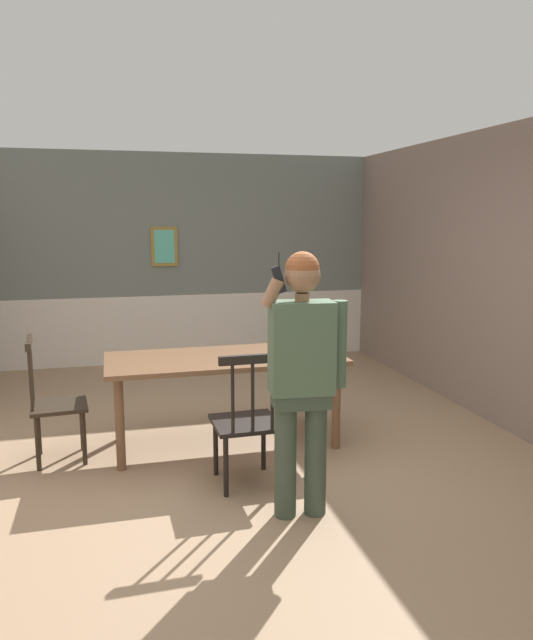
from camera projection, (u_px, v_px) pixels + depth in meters
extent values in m
plane|color=#9E7F60|center=(231.00, 475.00, 4.48)|extent=(8.25, 8.25, 0.00)
cube|color=slate|center=(175.00, 225.00, 7.77)|extent=(5.25, 0.12, 1.81)
cube|color=silver|center=(178.00, 328.00, 8.00)|extent=(5.25, 0.14, 0.88)
cube|color=silver|center=(177.00, 295.00, 7.90)|extent=(5.25, 0.05, 0.06)
cube|color=olive|center=(164.00, 246.00, 7.70)|extent=(0.33, 0.03, 0.50)
cube|color=#58C6B0|center=(164.00, 246.00, 7.69)|extent=(0.25, 0.01, 0.42)
cube|color=brown|center=(225.00, 359.00, 4.97)|extent=(1.93, 0.86, 0.04)
cylinder|color=brown|center=(120.00, 424.00, 4.51)|extent=(0.07, 0.07, 0.72)
cylinder|color=brown|center=(336.00, 406.00, 4.94)|extent=(0.07, 0.07, 0.72)
cylinder|color=brown|center=(118.00, 399.00, 5.13)|extent=(0.07, 0.07, 0.72)
cylinder|color=brown|center=(311.00, 385.00, 5.56)|extent=(0.07, 0.07, 0.72)
cube|color=black|center=(245.00, 423.00, 4.29)|extent=(0.47, 0.47, 0.03)
cube|color=black|center=(252.00, 359.00, 4.00)|extent=(0.46, 0.05, 0.06)
cylinder|color=black|center=(233.00, 395.00, 4.00)|extent=(0.02, 0.02, 0.53)
cylinder|color=black|center=(253.00, 393.00, 4.04)|extent=(0.02, 0.02, 0.53)
cylinder|color=black|center=(272.00, 392.00, 4.08)|extent=(0.02, 0.02, 0.53)
cylinder|color=black|center=(216.00, 447.00, 4.45)|extent=(0.04, 0.04, 0.43)
cylinder|color=black|center=(263.00, 442.00, 4.55)|extent=(0.04, 0.04, 0.43)
cylinder|color=black|center=(226.00, 466.00, 4.10)|extent=(0.04, 0.04, 0.43)
cylinder|color=black|center=(277.00, 461.00, 4.20)|extent=(0.04, 0.04, 0.43)
cube|color=#2D2319|center=(59.00, 406.00, 4.70)|extent=(0.45, 0.45, 0.03)
cube|color=#2D2319|center=(29.00, 342.00, 4.55)|extent=(0.08, 0.42, 0.06)
cylinder|color=#2D2319|center=(31.00, 369.00, 4.70)|extent=(0.02, 0.02, 0.53)
cylinder|color=#2D2319|center=(31.00, 373.00, 4.59)|extent=(0.02, 0.02, 0.53)
cylinder|color=#2D2319|center=(30.00, 377.00, 4.47)|extent=(0.02, 0.02, 0.53)
cylinder|color=#2D2319|center=(82.00, 424.00, 4.94)|extent=(0.04, 0.04, 0.43)
cylinder|color=#2D2319|center=(84.00, 438.00, 4.63)|extent=(0.04, 0.04, 0.43)
cylinder|color=#2D2319|center=(39.00, 429.00, 4.84)|extent=(0.04, 0.04, 0.43)
cylinder|color=#2D2319|center=(38.00, 444.00, 4.52)|extent=(0.04, 0.04, 0.43)
cylinder|color=#3A493A|center=(316.00, 453.00, 3.84)|extent=(0.14, 0.14, 0.81)
cylinder|color=#3A493A|center=(285.00, 455.00, 3.81)|extent=(0.14, 0.14, 0.81)
cube|color=#3A493A|center=(301.00, 397.00, 3.76)|extent=(0.37, 0.22, 0.12)
cube|color=#4C664C|center=(302.00, 348.00, 3.71)|extent=(0.41, 0.25, 0.57)
cylinder|color=#4C664C|center=(339.00, 344.00, 3.74)|extent=(0.09, 0.09, 0.54)
cylinder|color=#936B4C|center=(273.00, 293.00, 3.60)|extent=(0.17, 0.14, 0.19)
cylinder|color=#936B4C|center=(302.00, 297.00, 3.65)|extent=(0.09, 0.09, 0.05)
sphere|color=#936B4C|center=(302.00, 275.00, 3.63)|extent=(0.22, 0.22, 0.22)
sphere|color=brown|center=(302.00, 269.00, 3.62)|extent=(0.21, 0.21, 0.21)
cube|color=black|center=(279.00, 280.00, 3.58)|extent=(0.10, 0.04, 0.17)
cylinder|color=black|center=(279.00, 259.00, 3.56)|extent=(0.01, 0.01, 0.08)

